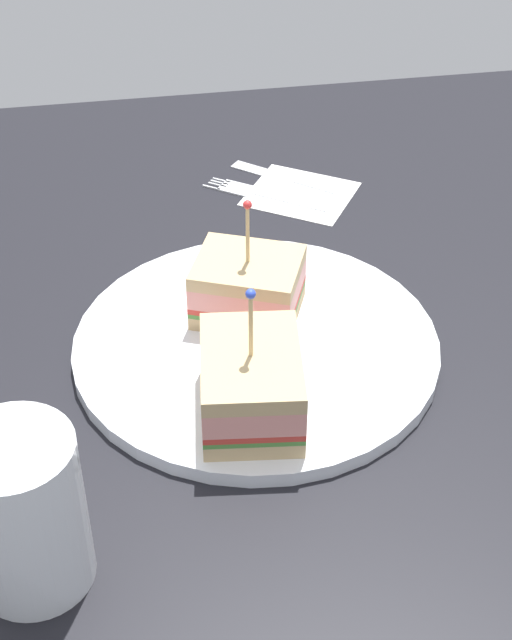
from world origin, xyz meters
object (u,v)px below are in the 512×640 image
at_px(napkin, 300,194).
at_px(knife, 280,176).
at_px(sandwich_half_back, 251,383).
at_px(sandwich_half_front, 250,286).
at_px(drink_glass, 26,521).
at_px(fork, 254,192).
at_px(plate, 256,346).

bearing_deg(napkin, knife, 20.62).
relative_size(sandwich_half_back, knife, 1.07).
height_order(sandwich_half_front, drink_glass, sandwich_half_front).
xyz_separation_m(napkin, knife, (0.04, 0.01, 0.00)).
xyz_separation_m(sandwich_half_back, napkin, (0.31, -0.10, -0.04)).
xyz_separation_m(drink_glass, knife, (0.46, -0.24, -0.05)).
xyz_separation_m(fork, knife, (0.03, -0.03, 0.00)).
bearing_deg(fork, sandwich_half_back, 169.81).
bearing_deg(plate, fork, -9.46).
bearing_deg(sandwich_half_back, knife, -14.39).
xyz_separation_m(plate, sandwich_half_back, (-0.08, 0.02, 0.03)).
bearing_deg(knife, drink_glass, 152.01).
relative_size(sandwich_half_front, drink_glass, 0.95).
height_order(sandwich_half_back, napkin, sandwich_half_back).
xyz_separation_m(plate, knife, (0.27, -0.07, -0.00)).
height_order(sandwich_half_front, knife, sandwich_half_front).
xyz_separation_m(sandwich_half_back, fork, (0.32, -0.06, -0.04)).
xyz_separation_m(plate, drink_glass, (-0.19, 0.17, 0.04)).
bearing_deg(napkin, sandwich_half_front, 156.78).
height_order(sandwich_half_front, fork, sandwich_half_front).
distance_m(drink_glass, napkin, 0.49).
xyz_separation_m(sandwich_half_front, knife, (0.23, -0.07, -0.04)).
relative_size(drink_glass, knife, 1.09).
height_order(sandwich_half_back, drink_glass, sandwich_half_back).
bearing_deg(napkin, drink_glass, 148.61).
distance_m(sandwich_half_back, napkin, 0.33).
height_order(napkin, knife, knife).
bearing_deg(fork, plate, 170.54).
height_order(plate, sandwich_half_back, sandwich_half_back).
height_order(sandwich_half_front, napkin, sandwich_half_front).
relative_size(napkin, knife, 0.97).
bearing_deg(drink_glass, napkin, -31.39).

